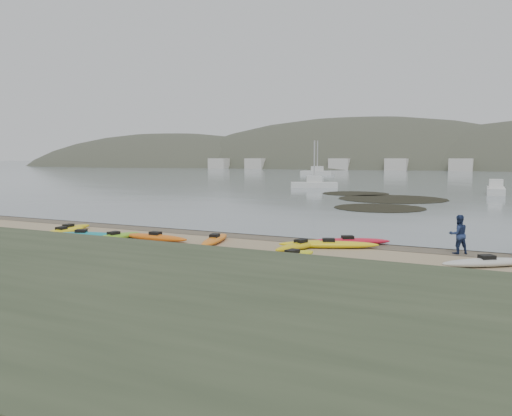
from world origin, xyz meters
The scene contains 8 objects.
ground centered at (0.00, 0.00, 0.00)m, with size 600.00×600.00×0.00m, color tan.
wet_sand centered at (0.00, -0.30, 0.00)m, with size 60.00×60.00×0.00m, color brown.
water centered at (0.00, 300.00, 0.01)m, with size 1200.00×1200.00×0.00m, color slate.
kayaks centered at (-0.65, -3.44, 0.17)m, with size 23.97×7.47×0.34m.
person_east centered at (10.31, -0.85, 0.86)m, with size 0.84×0.65×1.73m, color navy.
kelp_mats centered at (1.07, 26.37, 0.03)m, with size 14.62×23.27×0.04m.
moored_boats centered at (8.43, 76.33, 0.52)m, with size 83.02×71.55×1.14m.
far_town centered at (6.00, 145.00, 2.00)m, with size 199.00×5.00×4.00m.
Camera 1 is at (11.74, -24.25, 4.22)m, focal length 35.00 mm.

